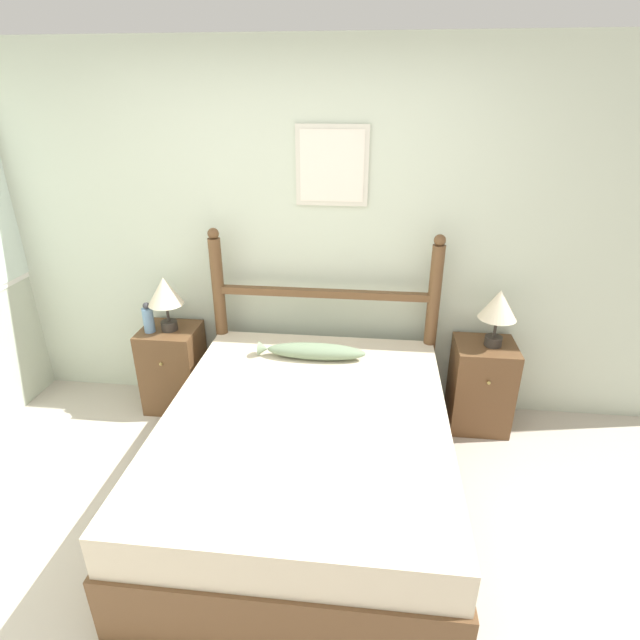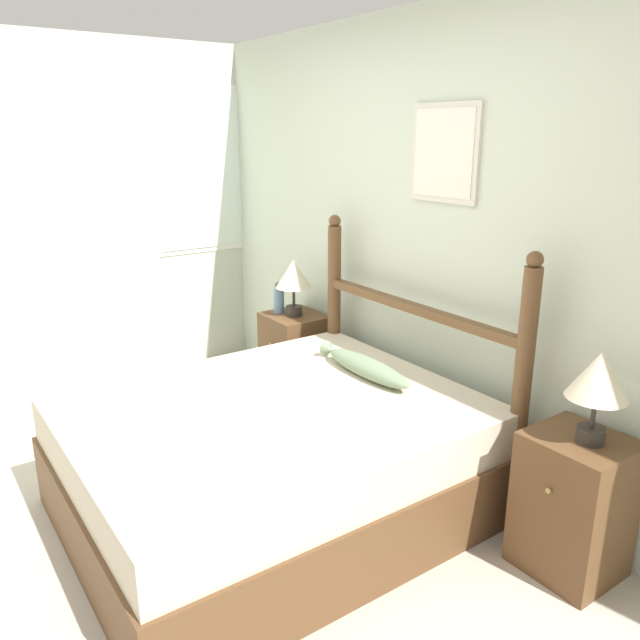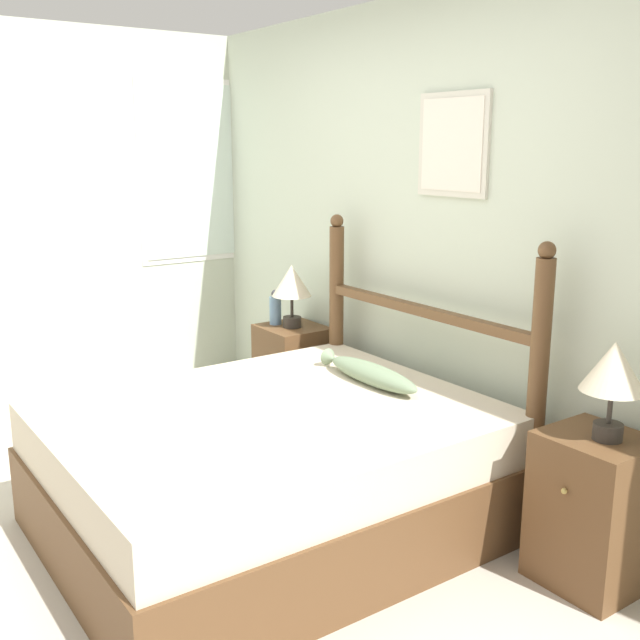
{
  "view_description": "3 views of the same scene",
  "coord_description": "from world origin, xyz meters",
  "views": [
    {
      "loc": [
        0.54,
        -1.66,
        2.21
      ],
      "look_at": [
        0.23,
        1.09,
        0.96
      ],
      "focal_mm": 28.0,
      "sensor_mm": 36.0,
      "label": 1
    },
    {
      "loc": [
        2.65,
        -0.8,
        1.9
      ],
      "look_at": [
        0.15,
        0.95,
        0.97
      ],
      "focal_mm": 35.0,
      "sensor_mm": 36.0,
      "label": 2
    },
    {
      "loc": [
        2.99,
        -1.05,
        1.79
      ],
      "look_at": [
        0.13,
        0.96,
        0.96
      ],
      "focal_mm": 42.0,
      "sensor_mm": 36.0,
      "label": 3
    }
  ],
  "objects": [
    {
      "name": "nightstand_left",
      "position": [
        -0.93,
        1.48,
        0.32
      ],
      "size": [
        0.41,
        0.4,
        0.65
      ],
      "color": "brown",
      "rests_on": "ground_plane"
    },
    {
      "name": "bed",
      "position": [
        0.2,
        0.62,
        0.3
      ],
      "size": [
        1.6,
        1.96,
        0.6
      ],
      "color": "brown",
      "rests_on": "ground_plane"
    },
    {
      "name": "headboard",
      "position": [
        0.2,
        1.56,
        0.74
      ],
      "size": [
        1.6,
        0.09,
        1.39
      ],
      "color": "brown",
      "rests_on": "ground_plane"
    },
    {
      "name": "wall_left",
      "position": [
        -2.13,
        0.03,
        1.28
      ],
      "size": [
        0.08,
        6.4,
        2.55
      ],
      "color": "beige",
      "rests_on": "ground_plane"
    },
    {
      "name": "table_lamp_left",
      "position": [
        -0.91,
        1.47,
        0.93
      ],
      "size": [
        0.25,
        0.25,
        0.4
      ],
      "color": "#2D2823",
      "rests_on": "nightstand_left"
    },
    {
      "name": "fish_pillow",
      "position": [
        0.17,
        1.24,
        0.66
      ],
      "size": [
        0.72,
        0.15,
        0.1
      ],
      "color": "gray",
      "rests_on": "bed"
    },
    {
      "name": "table_lamp_right",
      "position": [
        1.37,
        1.48,
        0.93
      ],
      "size": [
        0.25,
        0.25,
        0.4
      ],
      "color": "#2D2823",
      "rests_on": "nightstand_right"
    },
    {
      "name": "bottle",
      "position": [
        -1.04,
        1.43,
        0.75
      ],
      "size": [
        0.08,
        0.08,
        0.23
      ],
      "color": "#668CB2",
      "rests_on": "nightstand_left"
    },
    {
      "name": "nightstand_right",
      "position": [
        1.33,
        1.48,
        0.32
      ],
      "size": [
        0.41,
        0.4,
        0.65
      ],
      "color": "brown",
      "rests_on": "ground_plane"
    },
    {
      "name": "wall_back",
      "position": [
        0.0,
        1.73,
        1.28
      ],
      "size": [
        6.4,
        0.08,
        2.55
      ],
      "color": "beige",
      "rests_on": "ground_plane"
    },
    {
      "name": "ground_plane",
      "position": [
        0.0,
        0.0,
        0.0
      ],
      "size": [
        16.0,
        16.0,
        0.0
      ],
      "primitive_type": "plane",
      "color": "#B7AD9E"
    }
  ]
}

